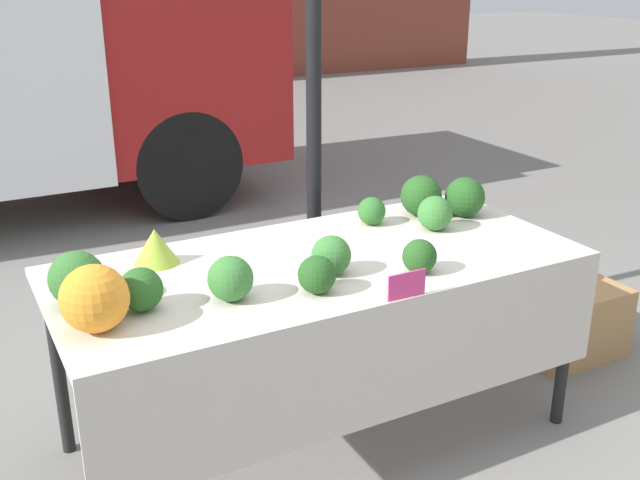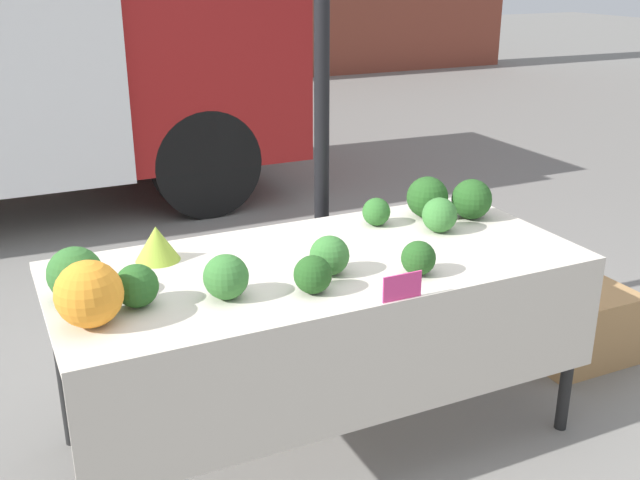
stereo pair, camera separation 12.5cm
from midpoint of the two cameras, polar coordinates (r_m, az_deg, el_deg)
ground_plane at (r=3.20m, az=1.16°, el=-14.63°), size 40.00×40.00×0.00m
tent_pole at (r=3.42m, az=1.20°, el=10.80°), size 0.07×0.07×2.53m
market_table at (r=2.80m, az=1.84°, el=-3.68°), size 1.99×0.89×0.78m
orange_cauliflower at (r=2.37m, az=-15.76°, el=-3.99°), size 0.21×0.21×0.21m
romanesco_head at (r=2.84m, az=-11.10°, el=-0.27°), size 0.17×0.17×0.13m
broccoli_head_0 at (r=3.14m, az=10.23°, el=1.88°), size 0.15×0.15×0.15m
broccoli_head_1 at (r=3.18m, az=5.44°, el=2.15°), size 0.12×0.12×0.12m
broccoli_head_2 at (r=2.52m, az=0.87°, el=-2.66°), size 0.13×0.13×0.13m
broccoli_head_3 at (r=2.70m, az=8.83°, el=-1.38°), size 0.13×0.13×0.13m
broccoli_head_4 at (r=3.32m, az=12.54°, el=3.05°), size 0.18×0.18×0.18m
broccoli_head_5 at (r=2.67m, az=2.07°, el=-1.20°), size 0.14×0.14×0.14m
broccoli_head_6 at (r=3.30m, az=9.26°, el=3.23°), size 0.18×0.18×0.18m
broccoli_head_7 at (r=2.57m, az=-16.85°, el=-2.51°), size 0.18×0.18×0.18m
broccoli_head_8 at (r=2.49m, az=-5.75°, el=-2.82°), size 0.15×0.15×0.15m
broccoli_head_9 at (r=2.48m, az=-12.40°, el=-3.44°), size 0.14×0.14×0.14m
price_sign at (r=2.50m, az=7.71°, el=-3.56°), size 0.15×0.01×0.09m
produce_crate at (r=3.87m, az=20.21°, el=-6.27°), size 0.49×0.33×0.35m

